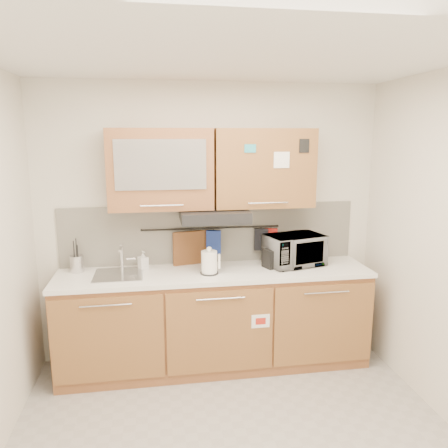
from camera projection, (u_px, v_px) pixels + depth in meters
name	position (u px, v px, depth m)	size (l,w,h in m)	color
ceiling	(243.00, 48.00, 2.44)	(3.20, 3.20, 0.00)	white
wall_back	(210.00, 223.00, 4.16)	(3.20, 3.20, 0.00)	silver
base_cabinet	(215.00, 324.00, 4.04)	(2.80, 0.64, 0.88)	#A16139
countertop	(215.00, 273.00, 3.94)	(2.82, 0.62, 0.04)	white
backsplash	(211.00, 233.00, 4.16)	(2.80, 0.02, 0.56)	silver
upper_cabinets	(212.00, 168.00, 3.88)	(1.82, 0.37, 0.70)	#A16139
range_hood	(214.00, 215.00, 3.89)	(0.60, 0.46, 0.10)	black
sink	(119.00, 275.00, 3.82)	(0.42, 0.40, 0.26)	silver
utensil_rail	(211.00, 228.00, 4.12)	(0.02, 0.02, 1.30)	black
utensil_crock	(77.00, 263.00, 3.89)	(0.14, 0.14, 0.30)	silver
kettle	(209.00, 263.00, 3.84)	(0.18, 0.16, 0.25)	white
toaster	(276.00, 257.00, 4.04)	(0.26, 0.21, 0.17)	black
microwave	(294.00, 250.00, 4.09)	(0.52, 0.35, 0.29)	#999999
soap_bottle	(143.00, 260.00, 3.97)	(0.08, 0.08, 0.17)	#999999
cutting_board	(191.00, 254.00, 4.12)	(0.35, 0.03, 0.43)	brown
oven_mitt	(214.00, 242.00, 4.13)	(0.14, 0.03, 0.23)	navy
dark_pouch	(261.00, 239.00, 4.20)	(0.13, 0.04, 0.21)	black
pot_holder	(271.00, 236.00, 4.21)	(0.12, 0.02, 0.15)	red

